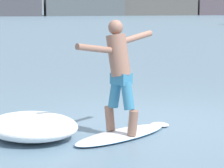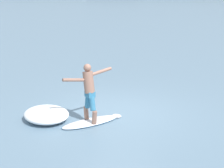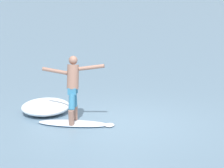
# 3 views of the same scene
# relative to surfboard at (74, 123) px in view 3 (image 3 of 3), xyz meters

# --- Properties ---
(ground_plane) EXTENTS (200.00, 200.00, 0.00)m
(ground_plane) POSITION_rel_surfboard_xyz_m (0.67, 0.86, -0.03)
(ground_plane) COLOR slate
(surfboard) EXTENTS (1.77, 1.53, 0.20)m
(surfboard) POSITION_rel_surfboard_xyz_m (0.00, 0.00, 0.00)
(surfboard) COLOR white
(surfboard) RESTS_ON ground
(surfer) EXTENTS (1.25, 1.02, 1.62)m
(surfer) POSITION_rel_surfboard_xyz_m (-0.05, 0.02, 0.97)
(surfer) COLOR #946755
(surfer) RESTS_ON surfboard
(wave_foam_at_tail) EXTENTS (1.85, 1.90, 0.35)m
(wave_foam_at_tail) POSITION_rel_surfboard_xyz_m (-1.30, 0.11, 0.14)
(wave_foam_at_tail) COLOR white
(wave_foam_at_tail) RESTS_ON ground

